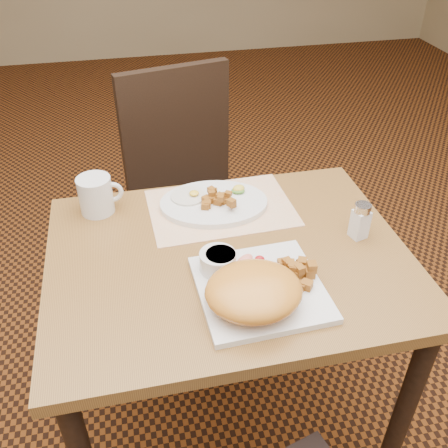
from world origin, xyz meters
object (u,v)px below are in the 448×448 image
plate_square (260,289)px  coffee_mug (97,195)px  chair_far (189,188)px  salt_shaker (360,220)px  table (229,286)px  plate_oval (214,203)px

plate_square → coffee_mug: bearing=131.0°
chair_far → coffee_mug: (-0.31, -0.40, 0.26)m
salt_shaker → table: bearing=179.9°
table → coffee_mug: bearing=140.2°
plate_square → coffee_mug: 0.54m
salt_shaker → chair_far: bearing=117.8°
table → plate_oval: plate_oval is taller
plate_oval → table: bearing=-91.1°
table → plate_oval: bearing=88.9°
chair_far → plate_oval: (0.01, -0.45, 0.22)m
plate_square → plate_oval: (-0.04, 0.36, 0.00)m
salt_shaker → plate_oval: bearing=147.7°
plate_square → coffee_mug: coffee_mug is taller
chair_far → table: bearing=77.7°
salt_shaker → plate_square: bearing=-154.5°
table → plate_oval: (0.00, 0.22, 0.12)m
chair_far → plate_square: 0.84m
chair_far → salt_shaker: bearing=105.1°
table → chair_far: size_ratio=0.93×
salt_shaker → coffee_mug: (-0.66, 0.26, 0.00)m
plate_square → plate_oval: 0.36m
chair_far → coffee_mug: 0.57m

